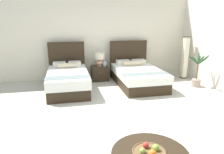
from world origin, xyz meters
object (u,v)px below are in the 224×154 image
(bed_near_corner, at_px, (137,75))
(potted_palm, at_px, (197,75))
(fruit_bowl, at_px, (149,153))
(floor_lamp_corner, at_px, (185,58))
(nightstand, at_px, (100,73))
(vase, at_px, (105,63))
(bed_near_window, at_px, (68,79))
(table_lamp, at_px, (99,58))

(bed_near_corner, relative_size, potted_palm, 2.06)
(bed_near_corner, distance_m, potted_palm, 1.81)
(fruit_bowl, xyz_separation_m, floor_lamp_corner, (3.13, 4.51, 0.22))
(nightstand, relative_size, fruit_bowl, 1.38)
(nightstand, xyz_separation_m, potted_palm, (2.78, -1.30, 0.11))
(fruit_bowl, bearing_deg, vase, 85.70)
(fruit_bowl, bearing_deg, bed_near_window, 101.87)
(floor_lamp_corner, relative_size, potted_palm, 1.37)
(fruit_bowl, xyz_separation_m, potted_palm, (2.98, 3.53, -0.14))
(bed_near_window, xyz_separation_m, potted_palm, (3.84, -0.57, 0.04))
(table_lamp, distance_m, potted_palm, 3.11)
(vase, bearing_deg, potted_palm, -25.76)
(potted_palm, bearing_deg, floor_lamp_corner, 81.39)
(bed_near_window, distance_m, potted_palm, 3.88)
(vase, distance_m, floor_lamp_corner, 2.79)
(bed_near_window, height_order, bed_near_corner, bed_near_window)
(table_lamp, distance_m, floor_lamp_corner, 2.95)
(nightstand, bearing_deg, vase, -13.71)
(vase, relative_size, fruit_bowl, 0.45)
(table_lamp, distance_m, vase, 0.25)
(table_lamp, bearing_deg, potted_palm, -25.44)
(floor_lamp_corner, bearing_deg, vase, 174.17)
(fruit_bowl, bearing_deg, bed_near_corner, 72.84)
(bed_near_window, distance_m, bed_near_corner, 2.13)
(bed_near_corner, bearing_deg, fruit_bowl, -107.16)
(nightstand, height_order, potted_palm, potted_palm)
(vase, bearing_deg, table_lamp, 159.89)
(bed_near_corner, bearing_deg, bed_near_window, -179.87)
(bed_near_window, relative_size, bed_near_corner, 0.98)
(table_lamp, bearing_deg, nightstand, -90.00)
(vase, relative_size, floor_lamp_corner, 0.12)
(floor_lamp_corner, bearing_deg, fruit_bowl, -124.74)
(nightstand, xyz_separation_m, floor_lamp_corner, (2.93, -0.32, 0.47))
(fruit_bowl, relative_size, floor_lamp_corner, 0.27)
(bed_near_corner, relative_size, vase, 12.36)
(bed_near_window, distance_m, fruit_bowl, 4.20)
(bed_near_corner, bearing_deg, floor_lamp_corner, 12.26)
(bed_near_window, distance_m, table_lamp, 1.37)
(nightstand, bearing_deg, table_lamp, 90.00)
(table_lamp, height_order, fruit_bowl, table_lamp)
(bed_near_window, xyz_separation_m, fruit_bowl, (0.86, -4.10, 0.18))
(nightstand, bearing_deg, bed_near_corner, -34.15)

